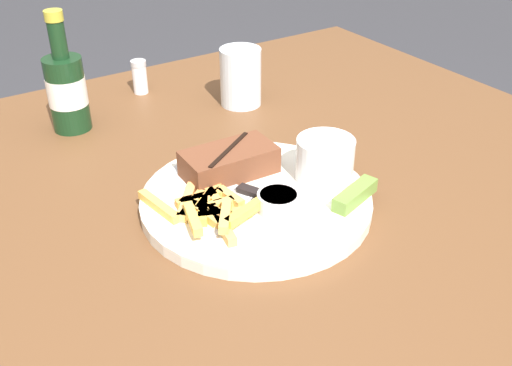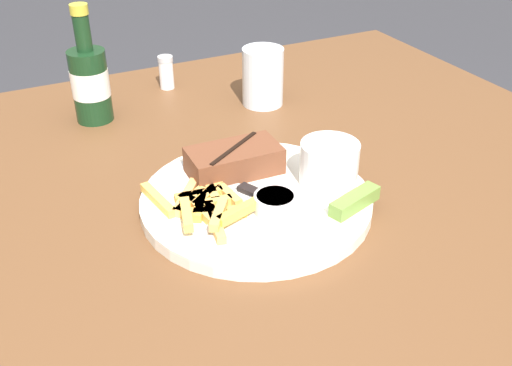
{
  "view_description": "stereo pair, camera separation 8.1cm",
  "coord_description": "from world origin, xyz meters",
  "px_view_note": "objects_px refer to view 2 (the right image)",
  "views": [
    {
      "loc": [
        -0.38,
        -0.58,
        1.23
      ],
      "look_at": [
        0.0,
        0.0,
        0.81
      ],
      "focal_mm": 42.0,
      "sensor_mm": 36.0,
      "label": 1
    },
    {
      "loc": [
        -0.31,
        -0.62,
        1.23
      ],
      "look_at": [
        0.0,
        0.0,
        0.81
      ],
      "focal_mm": 42.0,
      "sensor_mm": 36.0,
      "label": 2
    }
  ],
  "objects_px": {
    "steak_portion": "(233,161)",
    "beer_bottle": "(90,81)",
    "fork_utensil": "(217,223)",
    "drinking_glass": "(263,77)",
    "pickle_spear": "(355,201)",
    "salt_shaker": "(166,72)",
    "knife_utensil": "(231,184)",
    "dinner_plate": "(256,201)",
    "coleslaw_cup": "(329,161)",
    "dipping_sauce_cup": "(275,202)"
  },
  "relations": [
    {
      "from": "dinner_plate",
      "to": "steak_portion",
      "type": "height_order",
      "value": "steak_portion"
    },
    {
      "from": "salt_shaker",
      "to": "coleslaw_cup",
      "type": "bearing_deg",
      "value": -80.89
    },
    {
      "from": "coleslaw_cup",
      "to": "beer_bottle",
      "type": "bearing_deg",
      "value": 121.31
    },
    {
      "from": "knife_utensil",
      "to": "salt_shaker",
      "type": "bearing_deg",
      "value": -32.36
    },
    {
      "from": "salt_shaker",
      "to": "dinner_plate",
      "type": "bearing_deg",
      "value": -93.91
    },
    {
      "from": "pickle_spear",
      "to": "drinking_glass",
      "type": "distance_m",
      "value": 0.4
    },
    {
      "from": "fork_utensil",
      "to": "drinking_glass",
      "type": "relative_size",
      "value": 1.17
    },
    {
      "from": "dinner_plate",
      "to": "steak_portion",
      "type": "distance_m",
      "value": 0.08
    },
    {
      "from": "beer_bottle",
      "to": "salt_shaker",
      "type": "distance_m",
      "value": 0.19
    },
    {
      "from": "steak_portion",
      "to": "dipping_sauce_cup",
      "type": "bearing_deg",
      "value": -86.71
    },
    {
      "from": "fork_utensil",
      "to": "drinking_glass",
      "type": "distance_m",
      "value": 0.42
    },
    {
      "from": "steak_portion",
      "to": "beer_bottle",
      "type": "bearing_deg",
      "value": 112.97
    },
    {
      "from": "dinner_plate",
      "to": "drinking_glass",
      "type": "distance_m",
      "value": 0.35
    },
    {
      "from": "coleslaw_cup",
      "to": "knife_utensil",
      "type": "height_order",
      "value": "coleslaw_cup"
    },
    {
      "from": "steak_portion",
      "to": "beer_bottle",
      "type": "relative_size",
      "value": 0.66
    },
    {
      "from": "dipping_sauce_cup",
      "to": "drinking_glass",
      "type": "xyz_separation_m",
      "value": [
        0.16,
        0.35,
        0.02
      ]
    },
    {
      "from": "pickle_spear",
      "to": "beer_bottle",
      "type": "height_order",
      "value": "beer_bottle"
    },
    {
      "from": "coleslaw_cup",
      "to": "salt_shaker",
      "type": "distance_m",
      "value": 0.48
    },
    {
      "from": "steak_portion",
      "to": "dipping_sauce_cup",
      "type": "height_order",
      "value": "steak_portion"
    },
    {
      "from": "knife_utensil",
      "to": "drinking_glass",
      "type": "distance_m",
      "value": 0.33
    },
    {
      "from": "steak_portion",
      "to": "beer_bottle",
      "type": "distance_m",
      "value": 0.33
    },
    {
      "from": "coleslaw_cup",
      "to": "salt_shaker",
      "type": "height_order",
      "value": "coleslaw_cup"
    },
    {
      "from": "knife_utensil",
      "to": "beer_bottle",
      "type": "bearing_deg",
      "value": -7.23
    },
    {
      "from": "knife_utensil",
      "to": "drinking_glass",
      "type": "bearing_deg",
      "value": -60.28
    },
    {
      "from": "steak_portion",
      "to": "knife_utensil",
      "type": "distance_m",
      "value": 0.04
    },
    {
      "from": "pickle_spear",
      "to": "steak_portion",
      "type": "bearing_deg",
      "value": 124.09
    },
    {
      "from": "coleslaw_cup",
      "to": "fork_utensil",
      "type": "height_order",
      "value": "coleslaw_cup"
    },
    {
      "from": "coleslaw_cup",
      "to": "beer_bottle",
      "type": "relative_size",
      "value": 0.4
    },
    {
      "from": "steak_portion",
      "to": "coleslaw_cup",
      "type": "relative_size",
      "value": 1.64
    },
    {
      "from": "knife_utensil",
      "to": "beer_bottle",
      "type": "relative_size",
      "value": 0.77
    },
    {
      "from": "fork_utensil",
      "to": "beer_bottle",
      "type": "bearing_deg",
      "value": 70.75
    },
    {
      "from": "dinner_plate",
      "to": "drinking_glass",
      "type": "bearing_deg",
      "value": 61.38
    },
    {
      "from": "pickle_spear",
      "to": "knife_utensil",
      "type": "relative_size",
      "value": 0.54
    },
    {
      "from": "pickle_spear",
      "to": "knife_utensil",
      "type": "height_order",
      "value": "pickle_spear"
    },
    {
      "from": "drinking_glass",
      "to": "salt_shaker",
      "type": "bearing_deg",
      "value": 131.71
    },
    {
      "from": "pickle_spear",
      "to": "drinking_glass",
      "type": "height_order",
      "value": "drinking_glass"
    },
    {
      "from": "steak_portion",
      "to": "drinking_glass",
      "type": "distance_m",
      "value": 0.29
    },
    {
      "from": "steak_portion",
      "to": "pickle_spear",
      "type": "xyz_separation_m",
      "value": [
        0.11,
        -0.16,
        -0.01
      ]
    },
    {
      "from": "steak_portion",
      "to": "pickle_spear",
      "type": "relative_size",
      "value": 1.6
    },
    {
      "from": "knife_utensil",
      "to": "dinner_plate",
      "type": "bearing_deg",
      "value": -176.68
    },
    {
      "from": "knife_utensil",
      "to": "drinking_glass",
      "type": "relative_size",
      "value": 1.47
    },
    {
      "from": "pickle_spear",
      "to": "knife_utensil",
      "type": "xyz_separation_m",
      "value": [
        -0.12,
        0.12,
        -0.01
      ]
    },
    {
      "from": "steak_portion",
      "to": "knife_utensil",
      "type": "bearing_deg",
      "value": -120.19
    },
    {
      "from": "salt_shaker",
      "to": "beer_bottle",
      "type": "bearing_deg",
      "value": -153.91
    },
    {
      "from": "steak_portion",
      "to": "fork_utensil",
      "type": "height_order",
      "value": "steak_portion"
    },
    {
      "from": "coleslaw_cup",
      "to": "pickle_spear",
      "type": "bearing_deg",
      "value": -92.57
    },
    {
      "from": "fork_utensil",
      "to": "beer_bottle",
      "type": "xyz_separation_m",
      "value": [
        -0.06,
        0.42,
        0.05
      ]
    },
    {
      "from": "pickle_spear",
      "to": "knife_utensil",
      "type": "distance_m",
      "value": 0.17
    },
    {
      "from": "pickle_spear",
      "to": "fork_utensil",
      "type": "bearing_deg",
      "value": 165.38
    },
    {
      "from": "dipping_sauce_cup",
      "to": "pickle_spear",
      "type": "distance_m",
      "value": 0.11
    }
  ]
}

